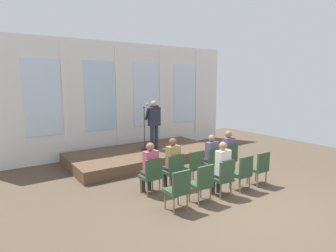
{
  "coord_description": "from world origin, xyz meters",
  "views": [
    {
      "loc": [
        -4.87,
        -4.26,
        2.84
      ],
      "look_at": [
        0.11,
        3.0,
        1.42
      ],
      "focal_mm": 30.22,
      "sensor_mm": 36.0,
      "label": 1
    }
  ],
  "objects_px": {
    "chair_r0_c0": "(151,174)",
    "audience_r0_c4": "(227,150)",
    "chair_r0_c2": "(194,165)",
    "chair_r1_c1": "(202,182)",
    "chair_r0_c3": "(212,161)",
    "audience_r1_c2": "(221,166)",
    "chair_r1_c3": "(242,171)",
    "audience_r0_c3": "(210,154)",
    "chair_r1_c2": "(223,176)",
    "speaker": "(154,121)",
    "mic_stand": "(145,140)",
    "chair_r1_c0": "(178,188)",
    "chair_r0_c1": "(174,169)",
    "chair_r0_c4": "(229,157)",
    "audience_r0_c0": "(150,165)",
    "chair_r1_c4": "(260,166)",
    "audience_r0_c1": "(172,160)"
  },
  "relations": [
    {
      "from": "chair_r0_c0",
      "to": "audience_r0_c4",
      "type": "bearing_deg",
      "value": 1.66
    },
    {
      "from": "chair_r0_c2",
      "to": "chair_r1_c1",
      "type": "bearing_deg",
      "value": -121.34
    },
    {
      "from": "chair_r0_c3",
      "to": "audience_r1_c2",
      "type": "xyz_separation_m",
      "value": [
        -0.69,
        -1.05,
        0.23
      ]
    },
    {
      "from": "chair_r1_c1",
      "to": "chair_r1_c3",
      "type": "relative_size",
      "value": 1.0
    },
    {
      "from": "audience_r0_c3",
      "to": "chair_r1_c2",
      "type": "xyz_separation_m",
      "value": [
        -0.69,
        -1.21,
        -0.19
      ]
    },
    {
      "from": "speaker",
      "to": "mic_stand",
      "type": "height_order",
      "value": "speaker"
    },
    {
      "from": "chair_r1_c0",
      "to": "chair_r1_c2",
      "type": "height_order",
      "value": "same"
    },
    {
      "from": "audience_r0_c4",
      "to": "chair_r1_c3",
      "type": "relative_size",
      "value": 1.43
    },
    {
      "from": "chair_r1_c1",
      "to": "audience_r0_c4",
      "type": "bearing_deg",
      "value": 30.38
    },
    {
      "from": "chair_r0_c1",
      "to": "chair_r0_c4",
      "type": "distance_m",
      "value": 2.06
    },
    {
      "from": "chair_r0_c1",
      "to": "chair_r0_c2",
      "type": "relative_size",
      "value": 1.0
    },
    {
      "from": "chair_r1_c1",
      "to": "audience_r1_c2",
      "type": "relative_size",
      "value": 0.68
    },
    {
      "from": "chair_r0_c3",
      "to": "chair_r1_c0",
      "type": "bearing_deg",
      "value": -151.3
    },
    {
      "from": "audience_r0_c0",
      "to": "chair_r1_c1",
      "type": "xyz_separation_m",
      "value": [
        0.69,
        -1.21,
        -0.2
      ]
    },
    {
      "from": "chair_r0_c0",
      "to": "chair_r1_c0",
      "type": "distance_m",
      "value": 1.13
    },
    {
      "from": "chair_r0_c3",
      "to": "chair_r1_c3",
      "type": "bearing_deg",
      "value": -90.0
    },
    {
      "from": "chair_r1_c1",
      "to": "chair_r1_c4",
      "type": "bearing_deg",
      "value": 0.0
    },
    {
      "from": "chair_r0_c3",
      "to": "audience_r0_c4",
      "type": "height_order",
      "value": "audience_r0_c4"
    },
    {
      "from": "chair_r1_c0",
      "to": "chair_r1_c1",
      "type": "bearing_deg",
      "value": 0.0
    },
    {
      "from": "speaker",
      "to": "audience_r0_c3",
      "type": "xyz_separation_m",
      "value": [
        0.34,
        -2.6,
        -0.68
      ]
    },
    {
      "from": "chair_r0_c2",
      "to": "audience_r0_c3",
      "type": "distance_m",
      "value": 0.72
    },
    {
      "from": "chair_r1_c0",
      "to": "chair_r1_c4",
      "type": "distance_m",
      "value": 2.75
    },
    {
      "from": "chair_r1_c2",
      "to": "chair_r1_c4",
      "type": "height_order",
      "value": "same"
    },
    {
      "from": "chair_r0_c3",
      "to": "chair_r1_c4",
      "type": "distance_m",
      "value": 1.32
    },
    {
      "from": "chair_r1_c0",
      "to": "chair_r1_c3",
      "type": "height_order",
      "value": "same"
    },
    {
      "from": "audience_r0_c3",
      "to": "audience_r0_c4",
      "type": "relative_size",
      "value": 0.96
    },
    {
      "from": "chair_r1_c1",
      "to": "chair_r1_c3",
      "type": "xyz_separation_m",
      "value": [
        1.38,
        0.0,
        0.0
      ]
    },
    {
      "from": "chair_r1_c4",
      "to": "audience_r1_c2",
      "type": "bearing_deg",
      "value": 176.74
    },
    {
      "from": "audience_r0_c4",
      "to": "chair_r1_c2",
      "type": "relative_size",
      "value": 1.43
    },
    {
      "from": "chair_r0_c2",
      "to": "audience_r0_c4",
      "type": "relative_size",
      "value": 0.7
    },
    {
      "from": "mic_stand",
      "to": "chair_r0_c4",
      "type": "xyz_separation_m",
      "value": [
        1.29,
        -2.89,
        -0.18
      ]
    },
    {
      "from": "chair_r1_c1",
      "to": "chair_r1_c4",
      "type": "relative_size",
      "value": 1.0
    },
    {
      "from": "chair_r0_c1",
      "to": "chair_r0_c2",
      "type": "distance_m",
      "value": 0.69
    },
    {
      "from": "audience_r0_c1",
      "to": "chair_r0_c4",
      "type": "height_order",
      "value": "audience_r0_c1"
    },
    {
      "from": "chair_r0_c2",
      "to": "mic_stand",
      "type": "bearing_deg",
      "value": 88.38
    },
    {
      "from": "chair_r0_c3",
      "to": "chair_r1_c4",
      "type": "xyz_separation_m",
      "value": [
        0.69,
        -1.13,
        0.0
      ]
    },
    {
      "from": "mic_stand",
      "to": "chair_r1_c4",
      "type": "xyz_separation_m",
      "value": [
        1.29,
        -4.02,
        -0.18
      ]
    },
    {
      "from": "speaker",
      "to": "chair_r0_c4",
      "type": "relative_size",
      "value": 1.88
    },
    {
      "from": "chair_r0_c3",
      "to": "chair_r1_c1",
      "type": "distance_m",
      "value": 1.78
    },
    {
      "from": "chair_r1_c2",
      "to": "audience_r1_c2",
      "type": "height_order",
      "value": "audience_r1_c2"
    },
    {
      "from": "chair_r0_c4",
      "to": "chair_r1_c4",
      "type": "relative_size",
      "value": 1.0
    },
    {
      "from": "chair_r0_c2",
      "to": "chair_r1_c1",
      "type": "relative_size",
      "value": 1.0
    },
    {
      "from": "mic_stand",
      "to": "chair_r0_c2",
      "type": "height_order",
      "value": "mic_stand"
    },
    {
      "from": "chair_r0_c4",
      "to": "chair_r1_c0",
      "type": "distance_m",
      "value": 2.98
    },
    {
      "from": "chair_r1_c4",
      "to": "chair_r0_c2",
      "type": "bearing_deg",
      "value": 140.61
    },
    {
      "from": "audience_r0_c1",
      "to": "audience_r0_c4",
      "type": "relative_size",
      "value": 1.01
    },
    {
      "from": "speaker",
      "to": "chair_r1_c3",
      "type": "height_order",
      "value": "speaker"
    },
    {
      "from": "audience_r0_c0",
      "to": "chair_r1_c2",
      "type": "distance_m",
      "value": 1.84
    },
    {
      "from": "audience_r0_c1",
      "to": "audience_r0_c4",
      "type": "bearing_deg",
      "value": 0.02
    },
    {
      "from": "audience_r0_c0",
      "to": "chair_r1_c3",
      "type": "xyz_separation_m",
      "value": [
        2.06,
        -1.21,
        -0.2
      ]
    }
  ]
}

